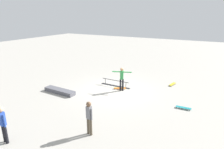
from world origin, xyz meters
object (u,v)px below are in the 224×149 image
Objects in this scene: loose_skateboard_yellow at (172,84)px; skateboard_main at (120,88)px; skate_ledge at (60,91)px; bystander_blue_shirt at (3,123)px; skater_main at (122,77)px; bystander_grey_shirt at (89,116)px; grind_rail at (115,83)px; loose_skateboard_teal at (183,108)px.

skateboard_main is at bearing 143.20° from loose_skateboard_yellow.
bystander_blue_shirt is at bearing 109.35° from skate_ledge.
bystander_grey_shirt is (-0.97, 5.13, -0.06)m from skater_main.
skateboard_main is at bearing 84.53° from bystander_blue_shirt.
skater_main reaches higher than grind_rail.
skate_ledge is 7.63m from loose_skateboard_teal.
loose_skateboard_teal is at bearing 61.43° from bystander_grey_shirt.
grind_rail reaches higher than loose_skateboard_teal.
skate_ledge reaches higher than skateboard_main.
skater_main reaches higher than skate_ledge.
loose_skateboard_teal is (-3.14, -4.34, -0.79)m from bystander_grey_shirt.
skater_main is at bearing 82.67° from bystander_blue_shirt.
grind_rail is 2.79× the size of loose_skateboard_teal.
grind_rail is 0.68m from skateboard_main.
bystander_blue_shirt is 1.03× the size of bystander_grey_shirt.
grind_rail is 1.19m from skater_main.
skate_ledge is at bearing -171.07° from loose_skateboard_teal.
skateboard_main is 0.53× the size of bystander_grey_shirt.
loose_skateboard_yellow is at bearing 25.08° from skater_main.
loose_skateboard_teal is at bearing -29.88° from skater_main.
skate_ledge is 1.43× the size of skater_main.
grind_rail is at bearing 118.12° from skateboard_main.
skateboard_main is 0.98× the size of loose_skateboard_yellow.
skate_ledge is 1.50× the size of bystander_grey_shirt.
loose_skateboard_yellow is at bearing 71.41° from bystander_blue_shirt.
bystander_blue_shirt is 1.94× the size of loose_skateboard_teal.
loose_skateboard_yellow is at bearing -147.67° from grind_rail.
skate_ledge is 4.00m from skateboard_main.
skater_main is (-3.37, -2.31, 0.80)m from skate_ledge.
skater_main is at bearing -62.06° from skateboard_main.
grind_rail is 1.44× the size of bystander_blue_shirt.
skate_ledge is at bearing -168.18° from skateboard_main.
skateboard_main is 0.51× the size of bystander_blue_shirt.
bystander_blue_shirt is 8.65m from loose_skateboard_teal.
loose_skateboard_yellow is at bearing 108.09° from loose_skateboard_teal.
bystander_grey_shirt is (-1.73, 5.68, 0.67)m from grind_rail.
skate_ledge is 2.83× the size of skateboard_main.
skateboard_main and loose_skateboard_teal have the same top height.
skate_ledge is 7.95m from loose_skateboard_yellow.
grind_rail is at bearing 89.04° from bystander_blue_shirt.
skater_main is at bearing 145.29° from grind_rail.
skate_ledge is at bearing 48.65° from grind_rail.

